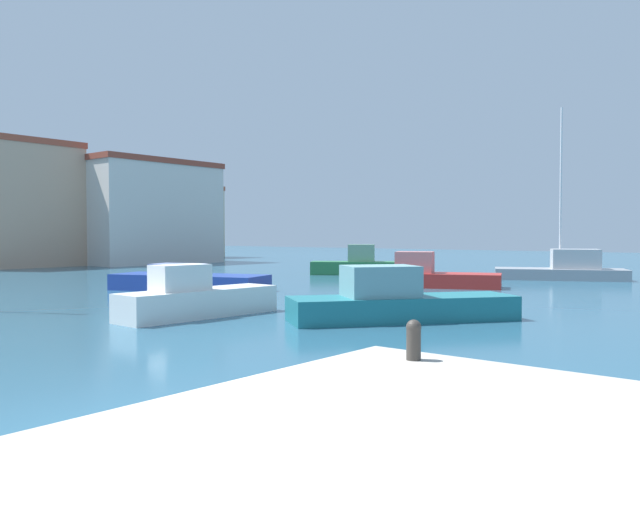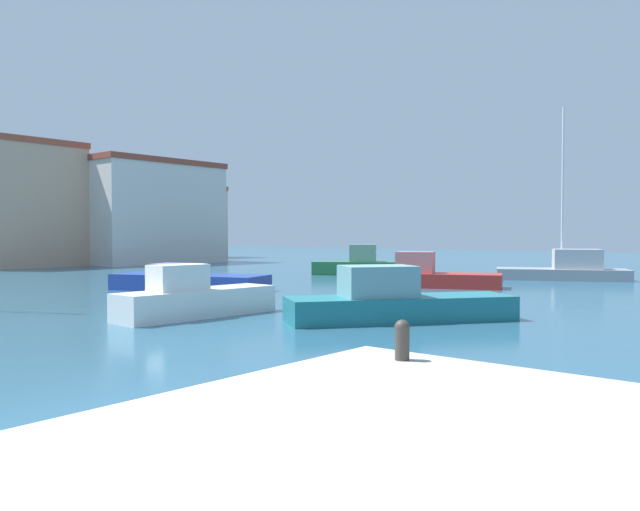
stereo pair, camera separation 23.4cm
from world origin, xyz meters
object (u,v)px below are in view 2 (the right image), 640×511
(mooring_bollard, at_px, (402,338))
(motorboat_green_center_channel, at_px, (359,265))
(motorboat_white_near_pier, at_px, (194,299))
(sailboat_grey_outer_mooring, at_px, (566,269))
(motorboat_red_far_right, at_px, (426,276))
(motorboat_blue_inner_mooring, at_px, (188,281))
(motorboat_teal_distant_north, at_px, (395,302))

(mooring_bollard, height_order, motorboat_green_center_channel, motorboat_green_center_channel)
(motorboat_green_center_channel, height_order, motorboat_white_near_pier, motorboat_green_center_channel)
(sailboat_grey_outer_mooring, bearing_deg, motorboat_green_center_channel, 107.55)
(mooring_bollard, relative_size, sailboat_grey_outer_mooring, 0.06)
(mooring_bollard, height_order, motorboat_red_far_right, motorboat_red_far_right)
(sailboat_grey_outer_mooring, xyz_separation_m, motorboat_blue_inner_mooring, (-18.90, 11.65, -0.19))
(mooring_bollard, distance_m, motorboat_green_center_channel, 34.08)
(motorboat_blue_inner_mooring, bearing_deg, motorboat_teal_distant_north, -101.80)
(motorboat_red_far_right, height_order, motorboat_teal_distant_north, motorboat_red_far_right)
(mooring_bollard, bearing_deg, motorboat_teal_distant_north, 33.35)
(motorboat_green_center_channel, bearing_deg, motorboat_red_far_right, -124.60)
(motorboat_green_center_channel, bearing_deg, motorboat_white_near_pier, -157.54)
(motorboat_blue_inner_mooring, relative_size, motorboat_white_near_pier, 1.39)
(mooring_bollard, bearing_deg, motorboat_green_center_channel, 37.06)
(mooring_bollard, relative_size, motorboat_blue_inner_mooring, 0.07)
(mooring_bollard, xyz_separation_m, motorboat_red_far_right, (21.27, 11.96, -0.72))
(motorboat_green_center_channel, relative_size, motorboat_white_near_pier, 1.06)
(motorboat_blue_inner_mooring, distance_m, motorboat_white_near_pier, 10.19)
(motorboat_red_far_right, height_order, motorboat_white_near_pier, motorboat_red_far_right)
(motorboat_blue_inner_mooring, relative_size, motorboat_green_center_channel, 1.31)
(sailboat_grey_outer_mooring, relative_size, motorboat_white_near_pier, 1.78)
(mooring_bollard, distance_m, motorboat_red_far_right, 24.41)
(motorboat_blue_inner_mooring, distance_m, motorboat_red_far_right, 11.99)
(motorboat_blue_inner_mooring, bearing_deg, motorboat_green_center_channel, 2.81)
(sailboat_grey_outer_mooring, distance_m, motorboat_red_far_right, 10.55)
(motorboat_red_far_right, bearing_deg, motorboat_green_center_channel, 55.40)
(motorboat_teal_distant_north, bearing_deg, sailboat_grey_outer_mooring, 5.24)
(motorboat_teal_distant_north, bearing_deg, motorboat_blue_inner_mooring, 78.20)
(motorboat_blue_inner_mooring, xyz_separation_m, motorboat_white_near_pier, (-6.26, -8.04, 0.14))
(mooring_bollard, relative_size, motorboat_red_far_right, 0.08)
(mooring_bollard, distance_m, sailboat_grey_outer_mooring, 32.17)
(motorboat_red_far_right, bearing_deg, mooring_bollard, -150.66)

